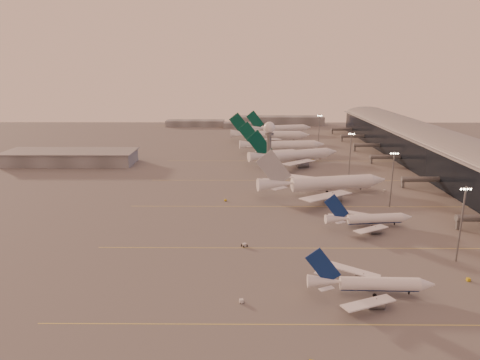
{
  "coord_description": "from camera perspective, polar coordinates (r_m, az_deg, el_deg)",
  "views": [
    {
      "loc": [
        -10.24,
        -125.84,
        60.36
      ],
      "look_at": [
        -11.57,
        66.48,
        9.12
      ],
      "focal_mm": 32.0,
      "sensor_mm": 36.0,
      "label": 1
    }
  ],
  "objects": [
    {
      "name": "ground",
      "position": [
        139.95,
        4.63,
        -10.69
      ],
      "size": [
        700.0,
        700.0,
        0.0
      ],
      "primitive_type": "plane",
      "color": "#605D5D",
      "rests_on": "ground"
    },
    {
      "name": "taxiway_markings",
      "position": [
        195.78,
        12.26,
        -3.39
      ],
      "size": [
        180.0,
        185.25,
        0.02
      ],
      "color": "#F1E055",
      "rests_on": "ground"
    },
    {
      "name": "terminal",
      "position": [
        268.52,
        26.52,
        2.64
      ],
      "size": [
        57.0,
        362.0,
        23.04
      ],
      "color": "black",
      "rests_on": "ground"
    },
    {
      "name": "hangar",
      "position": [
        293.02,
        -21.64,
        2.83
      ],
      "size": [
        82.0,
        27.0,
        8.5
      ],
      "color": "slate",
      "rests_on": "ground"
    },
    {
      "name": "radar_tower",
      "position": [
        249.45,
        3.92,
        5.79
      ],
      "size": [
        6.4,
        6.4,
        31.1
      ],
      "color": "slate",
      "rests_on": "ground"
    },
    {
      "name": "mast_a",
      "position": [
        150.55,
        27.43,
        -4.87
      ],
      "size": [
        3.6,
        0.56,
        25.0
      ],
      "color": "slate",
      "rests_on": "ground"
    },
    {
      "name": "mast_b",
      "position": [
        197.82,
        19.64,
        0.4
      ],
      "size": [
        3.6,
        0.56,
        25.0
      ],
      "color": "slate",
      "rests_on": "ground"
    },
    {
      "name": "mast_c",
      "position": [
        247.84,
        14.49,
        3.6
      ],
      "size": [
        3.6,
        0.56,
        25.0
      ],
      "color": "slate",
      "rests_on": "ground"
    },
    {
      "name": "mast_d",
      "position": [
        334.27,
        10.5,
        6.65
      ],
      "size": [
        3.6,
        0.56,
        25.0
      ],
      "color": "slate",
      "rests_on": "ground"
    },
    {
      "name": "distant_horizon",
      "position": [
        454.69,
        2.03,
        7.78
      ],
      "size": [
        165.0,
        37.5,
        9.0
      ],
      "color": "slate",
      "rests_on": "ground"
    },
    {
      "name": "narrowbody_near",
      "position": [
        124.5,
        17.0,
        -13.34
      ],
      "size": [
        35.22,
        28.11,
        13.76
      ],
      "color": "white",
      "rests_on": "ground"
    },
    {
      "name": "narrowbody_mid",
      "position": [
        173.09,
        16.79,
        -5.17
      ],
      "size": [
        35.51,
        28.2,
        13.89
      ],
      "color": "white",
      "rests_on": "ground"
    },
    {
      "name": "widebody_white",
      "position": [
        211.26,
        11.08,
        -0.83
      ],
      "size": [
        65.65,
        52.09,
        23.36
      ],
      "color": "white",
      "rests_on": "ground"
    },
    {
      "name": "greentail_a",
      "position": [
        276.02,
        7.27,
        3.03
      ],
      "size": [
        60.76,
        48.21,
        23.06
      ],
      "color": "white",
      "rests_on": "ground"
    },
    {
      "name": "greentail_b",
      "position": [
        309.91,
        5.7,
        4.38
      ],
      "size": [
        63.0,
        50.67,
        22.9
      ],
      "color": "white",
      "rests_on": "ground"
    },
    {
      "name": "greentail_c",
      "position": [
        354.75,
        4.04,
        5.78
      ],
      "size": [
        66.15,
        53.38,
        24.02
      ],
      "color": "white",
      "rests_on": "ground"
    },
    {
      "name": "greentail_d",
      "position": [
        395.0,
        5.33,
        6.65
      ],
      "size": [
        60.81,
        48.55,
        22.46
      ],
      "color": "white",
      "rests_on": "ground"
    },
    {
      "name": "gsv_truck_a",
      "position": [
        116.76,
        0.4,
        -15.58
      ],
      "size": [
        5.62,
        3.04,
        2.15
      ],
      "color": "silver",
      "rests_on": "ground"
    },
    {
      "name": "gsv_catering_a",
      "position": [
        143.07,
        28.29,
        -11.12
      ],
      "size": [
        4.72,
        2.47,
        3.76
      ],
      "color": "gold",
      "rests_on": "ground"
    },
    {
      "name": "gsv_tug_mid",
      "position": [
        149.39,
        0.58,
        -8.67
      ],
      "size": [
        4.08,
        4.52,
        1.11
      ],
      "color": "silver",
      "rests_on": "ground"
    },
    {
      "name": "gsv_truck_b",
      "position": [
        185.36,
        19.08,
        -4.59
      ],
      "size": [
        5.44,
        2.59,
        2.11
      ],
      "color": "silver",
      "rests_on": "ground"
    },
    {
      "name": "gsv_truck_c",
      "position": [
        197.86,
        -1.88,
        -2.56
      ],
      "size": [
        4.72,
        4.12,
        1.88
      ],
      "color": "gold",
      "rests_on": "ground"
    },
    {
      "name": "gsv_catering_b",
      "position": [
        224.19,
        18.76,
        -1.02
      ],
      "size": [
        4.75,
        2.59,
        3.73
      ],
      "color": "silver",
      "rests_on": "ground"
    },
    {
      "name": "gsv_tug_far",
      "position": [
        229.9,
        8.0,
        -0.3
      ],
      "size": [
        4.6,
        4.38,
        1.14
      ],
      "color": "silver",
      "rests_on": "ground"
    },
    {
      "name": "gsv_tug_hangar",
      "position": [
        287.53,
        9.65,
        2.7
      ],
      "size": [
        4.15,
        3.07,
        1.06
      ],
      "color": "gold",
      "rests_on": "ground"
    }
  ]
}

